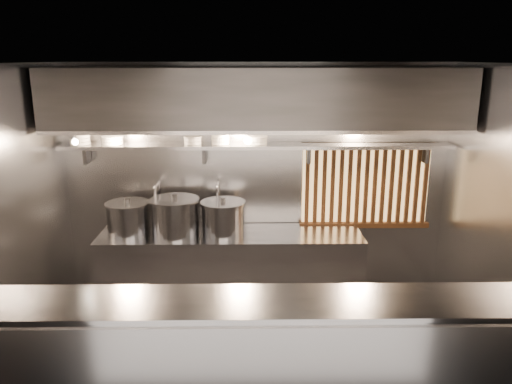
{
  "coord_description": "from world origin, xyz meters",
  "views": [
    {
      "loc": [
        -0.08,
        -4.26,
        2.85
      ],
      "look_at": [
        -0.02,
        0.55,
        1.55
      ],
      "focal_mm": 35.0,
      "sensor_mm": 36.0,
      "label": 1
    }
  ],
  "objects_px": {
    "pendant_bulb": "(248,140)",
    "stock_pot_left": "(128,218)",
    "stock_pot_mid": "(175,217)",
    "heat_lamp": "(73,136)",
    "stock_pot_right": "(223,218)"
  },
  "relations": [
    {
      "from": "stock_pot_mid",
      "to": "pendant_bulb",
      "type": "bearing_deg",
      "value": 7.36
    },
    {
      "from": "pendant_bulb",
      "to": "stock_pot_mid",
      "type": "height_order",
      "value": "pendant_bulb"
    },
    {
      "from": "heat_lamp",
      "to": "stock_pot_right",
      "type": "bearing_deg",
      "value": 9.69
    },
    {
      "from": "stock_pot_right",
      "to": "stock_pot_left",
      "type": "bearing_deg",
      "value": 179.35
    },
    {
      "from": "heat_lamp",
      "to": "stock_pot_right",
      "type": "distance_m",
      "value": 1.82
    },
    {
      "from": "pendant_bulb",
      "to": "stock_pot_left",
      "type": "bearing_deg",
      "value": -176.69
    },
    {
      "from": "heat_lamp",
      "to": "pendant_bulb",
      "type": "distance_m",
      "value": 1.83
    },
    {
      "from": "pendant_bulb",
      "to": "stock_pot_left",
      "type": "relative_size",
      "value": 0.3
    },
    {
      "from": "pendant_bulb",
      "to": "stock_pot_right",
      "type": "distance_m",
      "value": 0.92
    },
    {
      "from": "stock_pot_right",
      "to": "pendant_bulb",
      "type": "bearing_deg",
      "value": 17.88
    },
    {
      "from": "pendant_bulb",
      "to": "stock_pot_left",
      "type": "xyz_separation_m",
      "value": [
        -1.36,
        -0.08,
        -0.87
      ]
    },
    {
      "from": "pendant_bulb",
      "to": "stock_pot_left",
      "type": "height_order",
      "value": "pendant_bulb"
    },
    {
      "from": "pendant_bulb",
      "to": "heat_lamp",
      "type": "bearing_deg",
      "value": -169.0
    },
    {
      "from": "stock_pot_left",
      "to": "stock_pot_mid",
      "type": "height_order",
      "value": "stock_pot_mid"
    },
    {
      "from": "stock_pot_left",
      "to": "pendant_bulb",
      "type": "bearing_deg",
      "value": 3.31
    }
  ]
}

